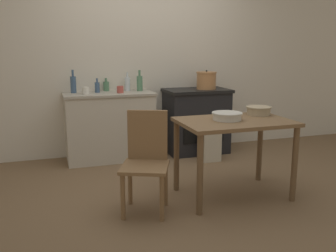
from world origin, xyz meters
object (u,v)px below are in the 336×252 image
at_px(stove, 196,121).
at_px(bottle_center, 97,87).
at_px(bottle_far_left, 106,86).
at_px(mixing_bowl_small, 259,110).
at_px(bottle_mid_left, 140,83).
at_px(chair, 146,159).
at_px(work_table, 234,132).
at_px(stock_pot, 206,80).
at_px(cup_mid_right, 120,89).
at_px(bottle_center_left, 127,84).
at_px(cup_center_right, 86,91).
at_px(mixing_bowl_large, 227,116).
at_px(flour_sack, 210,147).
at_px(bottle_left, 73,84).

xyz_separation_m(stove, bottle_center, (-1.33, 0.08, 0.50)).
height_order(bottle_far_left, bottle_center, bottle_center).
bearing_deg(mixing_bowl_small, bottle_mid_left, 120.72).
height_order(chair, bottle_mid_left, bottle_mid_left).
distance_m(stove, work_table, 1.62).
height_order(work_table, bottle_far_left, bottle_far_left).
height_order(bottle_mid_left, bottle_center, bottle_mid_left).
distance_m(stock_pot, cup_mid_right, 1.18).
bearing_deg(work_table, stove, 80.67).
height_order(bottle_far_left, bottle_center_left, bottle_center_left).
relative_size(stock_pot, bottle_center_left, 1.13).
bearing_deg(cup_mid_right, cup_center_right, 177.16).
height_order(chair, mixing_bowl_large, chair).
bearing_deg(chair, mixing_bowl_large, 27.86).
height_order(flour_sack, bottle_center_left, bottle_center_left).
bearing_deg(bottle_center_left, mixing_bowl_large, -70.93).
distance_m(work_table, flour_sack, 1.24).
relative_size(flour_sack, bottle_center, 2.03).
xyz_separation_m(bottle_left, cup_mid_right, (0.56, -0.17, -0.07)).
bearing_deg(bottle_far_left, mixing_bowl_large, -63.84).
height_order(work_table, bottle_mid_left, bottle_mid_left).
xyz_separation_m(stock_pot, bottle_center_left, (-1.04, 0.20, -0.03)).
bearing_deg(mixing_bowl_large, chair, -175.21).
bearing_deg(flour_sack, bottle_left, 160.10).
xyz_separation_m(flour_sack, mixing_bowl_small, (0.10, -0.94, 0.62)).
xyz_separation_m(flour_sack, mixing_bowl_large, (-0.34, -1.09, 0.62)).
bearing_deg(mixing_bowl_small, cup_mid_right, 130.82).
height_order(bottle_far_left, bottle_mid_left, bottle_mid_left).
relative_size(work_table, chair, 1.19).
distance_m(chair, bottle_center, 1.78).
bearing_deg(bottle_left, chair, -74.89).
bearing_deg(bottle_center_left, mixing_bowl_small, -56.64).
distance_m(mixing_bowl_small, cup_center_right, 2.10).
height_order(work_table, bottle_left, bottle_left).
distance_m(mixing_bowl_small, bottle_mid_left, 1.73).
xyz_separation_m(work_table, chair, (-0.89, -0.04, -0.17)).
xyz_separation_m(bottle_far_left, cup_mid_right, (0.13, -0.26, -0.02)).
relative_size(flour_sack, bottle_center_left, 1.52).
bearing_deg(bottle_far_left, mixing_bowl_small, -51.06).
relative_size(mixing_bowl_large, bottle_far_left, 1.72).
xyz_separation_m(work_table, mixing_bowl_large, (-0.07, 0.03, 0.16)).
bearing_deg(mixing_bowl_large, stove, 78.05).
bearing_deg(stock_pot, bottle_far_left, 169.30).
xyz_separation_m(mixing_bowl_small, cup_mid_right, (-1.17, 1.35, 0.11)).
height_order(stove, bottle_mid_left, bottle_mid_left).
distance_m(chair, bottle_mid_left, 1.82).
distance_m(bottle_mid_left, bottle_center, 0.55).
distance_m(work_table, cup_center_right, 2.00).
height_order(chair, bottle_center_left, bottle_center_left).
bearing_deg(cup_mid_right, chair, -93.19).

